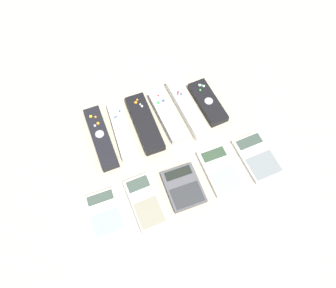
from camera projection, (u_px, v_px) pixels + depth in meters
name	position (u px, v px, depth m)	size (l,w,h in m)	color
ground_plane	(172.00, 157.00, 0.90)	(3.00, 3.00, 0.00)	#B2A88E
remote_0	(101.00, 137.00, 0.92)	(0.05, 0.20, 0.02)	black
remote_1	(122.00, 130.00, 0.93)	(0.06, 0.19, 0.03)	white
remote_2	(145.00, 123.00, 0.94)	(0.06, 0.19, 0.03)	black
remote_3	(167.00, 116.00, 0.95)	(0.06, 0.18, 0.03)	#B7B7BC
remote_4	(187.00, 108.00, 0.96)	(0.05, 0.21, 0.03)	white
remote_5	(208.00, 102.00, 0.97)	(0.06, 0.16, 0.02)	black
calculator_0	(105.00, 213.00, 0.82)	(0.09, 0.12, 0.02)	silver
calculator_1	(145.00, 202.00, 0.84)	(0.07, 0.14, 0.02)	#B2B2B7
calculator_2	(183.00, 187.00, 0.85)	(0.09, 0.12, 0.02)	#4C4C51
calculator_3	(221.00, 170.00, 0.88)	(0.08, 0.14, 0.02)	silver
calculator_4	(257.00, 156.00, 0.90)	(0.09, 0.14, 0.01)	#B2B2B7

